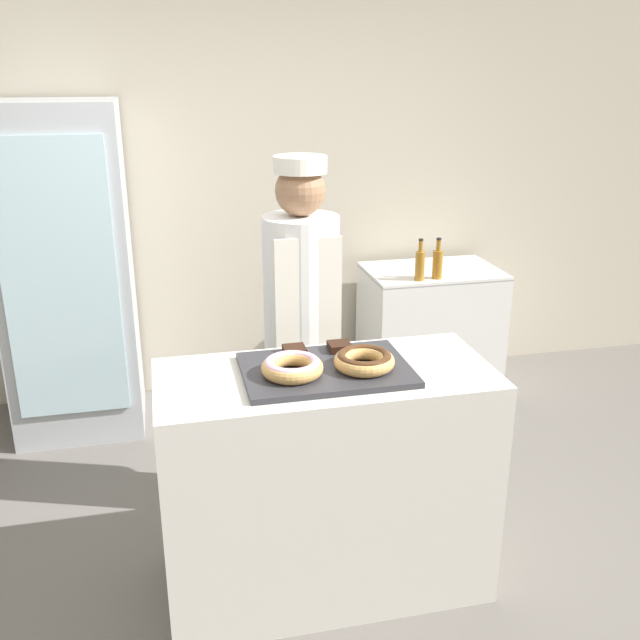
{
  "coord_description": "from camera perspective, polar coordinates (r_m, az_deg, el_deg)",
  "views": [
    {
      "loc": [
        -0.59,
        -2.43,
        2.08
      ],
      "look_at": [
        0.0,
        0.1,
        1.15
      ],
      "focal_mm": 40.0,
      "sensor_mm": 36.0,
      "label": 1
    }
  ],
  "objects": [
    {
      "name": "ground_plane",
      "position": [
        3.25,
        0.42,
        -19.98
      ],
      "size": [
        14.0,
        14.0,
        0.0
      ],
      "primitive_type": "plane",
      "color": "#66605B"
    },
    {
      "name": "wall_back",
      "position": [
        4.66,
        -5.73,
        10.62
      ],
      "size": [
        8.0,
        0.06,
        2.7
      ],
      "color": "#BCB29E",
      "rests_on": "ground_plane"
    },
    {
      "name": "display_counter",
      "position": [
        2.97,
        0.45,
        -12.79
      ],
      "size": [
        1.3,
        0.59,
        0.97
      ],
      "color": "beige",
      "rests_on": "ground_plane"
    },
    {
      "name": "serving_tray",
      "position": [
        2.74,
        0.47,
        -4.0
      ],
      "size": [
        0.64,
        0.44,
        0.02
      ],
      "color": "#2D2D33",
      "rests_on": "display_counter"
    },
    {
      "name": "donut_light_glaze",
      "position": [
        2.65,
        -2.24,
        -3.73
      ],
      "size": [
        0.23,
        0.23,
        0.06
      ],
      "color": "tan",
      "rests_on": "serving_tray"
    },
    {
      "name": "donut_chocolate_glaze",
      "position": [
        2.71,
        3.56,
        -3.2
      ],
      "size": [
        0.23,
        0.23,
        0.06
      ],
      "color": "tan",
      "rests_on": "serving_tray"
    },
    {
      "name": "brownie_back_left",
      "position": [
        2.84,
        -2.06,
        -2.45
      ],
      "size": [
        0.09,
        0.09,
        0.03
      ],
      "color": "black",
      "rests_on": "serving_tray"
    },
    {
      "name": "brownie_back_right",
      "position": [
        2.88,
        1.56,
        -2.14
      ],
      "size": [
        0.09,
        0.09,
        0.03
      ],
      "color": "black",
      "rests_on": "serving_tray"
    },
    {
      "name": "baker_person",
      "position": [
        3.33,
        -1.47,
        -0.75
      ],
      "size": [
        0.35,
        0.35,
        1.71
      ],
      "color": "#4C4C51",
      "rests_on": "ground_plane"
    },
    {
      "name": "beverage_fridge",
      "position": [
        4.35,
        -19.54,
        3.58
      ],
      "size": [
        0.72,
        0.68,
        1.91
      ],
      "color": "#ADB2B7",
      "rests_on": "ground_plane"
    },
    {
      "name": "chest_freezer",
      "position": [
        4.81,
        8.74,
        -0.71
      ],
      "size": [
        0.86,
        0.58,
        0.83
      ],
      "color": "silver",
      "rests_on": "ground_plane"
    },
    {
      "name": "bottle_amber",
      "position": [
        4.4,
        7.99,
        4.44
      ],
      "size": [
        0.06,
        0.06,
        0.26
      ],
      "color": "#99661E",
      "rests_on": "chest_freezer"
    },
    {
      "name": "bottle_amber_b",
      "position": [
        4.46,
        9.39,
        4.53
      ],
      "size": [
        0.06,
        0.06,
        0.25
      ],
      "color": "#99661E",
      "rests_on": "chest_freezer"
    }
  ]
}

